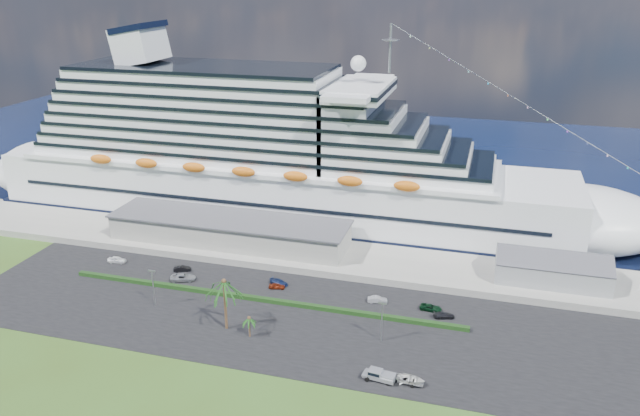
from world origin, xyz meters
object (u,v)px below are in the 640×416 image
(parked_car_3, at_px, (279,282))
(pickup_truck, at_px, (379,375))
(boat_trailer, at_px, (411,379))
(cruise_ship, at_px, (274,160))

(parked_car_3, relative_size, pickup_truck, 0.74)
(boat_trailer, bearing_deg, cruise_ship, 125.73)
(pickup_truck, bearing_deg, boat_trailer, 3.04)
(parked_car_3, distance_m, boat_trailer, 43.69)
(cruise_ship, relative_size, boat_trailer, 34.53)
(parked_car_3, height_order, pickup_truck, pickup_truck)
(parked_car_3, distance_m, pickup_truck, 39.87)
(cruise_ship, distance_m, boat_trailer, 85.11)
(boat_trailer, bearing_deg, pickup_truck, -176.96)
(pickup_truck, height_order, boat_trailer, pickup_truck)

